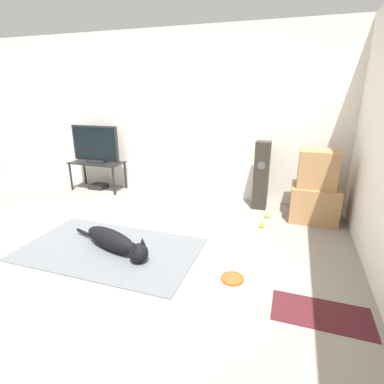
# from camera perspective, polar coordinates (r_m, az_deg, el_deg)

# --- Properties ---
(ground_plane) EXTENTS (12.00, 12.00, 0.00)m
(ground_plane) POSITION_cam_1_polar(r_m,az_deg,el_deg) (3.47, -15.29, -10.53)
(ground_plane) COLOR gray
(wall_back) EXTENTS (8.00, 0.06, 2.55)m
(wall_back) POSITION_cam_1_polar(r_m,az_deg,el_deg) (4.92, -2.77, 14.25)
(wall_back) COLOR silver
(wall_back) RESTS_ON ground_plane
(area_rug) EXTENTS (1.91, 1.13, 0.01)m
(area_rug) POSITION_cam_1_polar(r_m,az_deg,el_deg) (3.47, -15.35, -10.42)
(area_rug) COLOR slate
(area_rug) RESTS_ON ground_plane
(dog) EXTENTS (1.11, 0.45, 0.25)m
(dog) POSITION_cam_1_polar(r_m,az_deg,el_deg) (3.34, -14.37, -9.18)
(dog) COLOR black
(dog) RESTS_ON area_rug
(frisbee) EXTENTS (0.21, 0.21, 0.03)m
(frisbee) POSITION_cam_1_polar(r_m,az_deg,el_deg) (2.90, 7.69, -15.98)
(frisbee) COLOR #DB511E
(frisbee) RESTS_ON ground_plane
(cardboard_box_lower) EXTENTS (0.60, 0.50, 0.47)m
(cardboard_box_lower) POSITION_cam_1_polar(r_m,az_deg,el_deg) (4.31, 22.20, -1.97)
(cardboard_box_lower) COLOR #A87A4C
(cardboard_box_lower) RESTS_ON ground_plane
(cardboard_box_upper) EXTENTS (0.47, 0.39, 0.48)m
(cardboard_box_upper) POSITION_cam_1_polar(r_m,az_deg,el_deg) (4.17, 22.81, 4.15)
(cardboard_box_upper) COLOR #A87A4C
(cardboard_box_upper) RESTS_ON cardboard_box_lower
(floor_speaker) EXTENTS (0.21, 0.21, 0.99)m
(floor_speaker) POSITION_cam_1_polar(r_m,az_deg,el_deg) (4.45, 13.05, 3.08)
(floor_speaker) COLOR #2D2823
(floor_speaker) RESTS_ON ground_plane
(tv_stand) EXTENTS (0.92, 0.43, 0.49)m
(tv_stand) POSITION_cam_1_polar(r_m,az_deg,el_deg) (5.46, -17.60, 4.78)
(tv_stand) COLOR black
(tv_stand) RESTS_ON ground_plane
(tv) EXTENTS (0.87, 0.20, 0.62)m
(tv) POSITION_cam_1_polar(r_m,az_deg,el_deg) (5.39, -17.97, 8.62)
(tv) COLOR #232326
(tv) RESTS_ON tv_stand
(tennis_ball_by_boxes) EXTENTS (0.07, 0.07, 0.07)m
(tennis_ball_by_boxes) POSITION_cam_1_polar(r_m,az_deg,el_deg) (3.93, 13.09, -6.20)
(tennis_ball_by_boxes) COLOR #C6E033
(tennis_ball_by_boxes) RESTS_ON ground_plane
(tennis_ball_near_speaker) EXTENTS (0.07, 0.07, 0.07)m
(tennis_ball_near_speaker) POSITION_cam_1_polar(r_m,az_deg,el_deg) (4.25, 14.13, -4.36)
(tennis_ball_near_speaker) COLOR #C6E033
(tennis_ball_near_speaker) RESTS_ON ground_plane
(game_console) EXTENTS (0.28, 0.24, 0.07)m
(game_console) POSITION_cam_1_polar(r_m,az_deg,el_deg) (5.61, -17.42, 1.03)
(game_console) COLOR black
(game_console) RESTS_ON ground_plane
(door_mat) EXTENTS (0.75, 0.38, 0.01)m
(door_mat) POSITION_cam_1_polar(r_m,az_deg,el_deg) (2.72, 23.43, -20.51)
(door_mat) COLOR #47191E
(door_mat) RESTS_ON ground_plane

